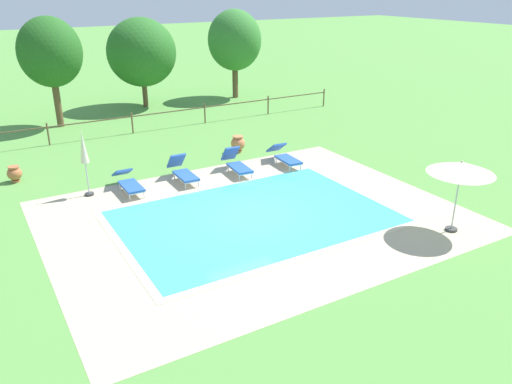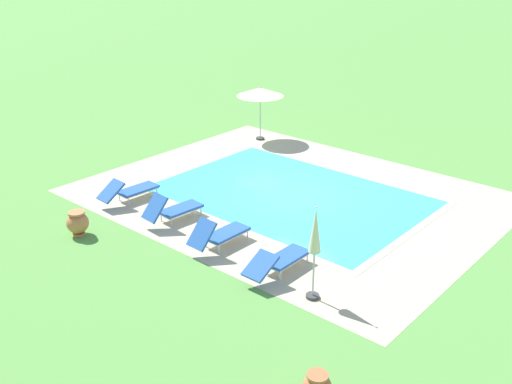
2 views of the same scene
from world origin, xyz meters
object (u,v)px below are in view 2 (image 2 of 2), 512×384
sun_lounger_north_far (279,260)px  terracotta_urn_near_fence (78,223)px  patio_umbrella_closed_row_west (315,237)px  patio_umbrella_open_foreground (260,92)px  sun_lounger_north_mid (130,190)px  sun_lounger_north_end (220,234)px  sun_lounger_north_near_steps (174,209)px

sun_lounger_north_far → terracotta_urn_near_fence: size_ratio=2.86×
patio_umbrella_closed_row_west → patio_umbrella_open_foreground: bearing=-43.6°
patio_umbrella_open_foreground → patio_umbrella_closed_row_west: 12.11m
sun_lounger_north_mid → terracotta_urn_near_fence: 2.63m
sun_lounger_north_end → terracotta_urn_near_fence: 4.10m
sun_lounger_north_near_steps → terracotta_urn_near_fence: (1.34, 2.39, -0.00)m
sun_lounger_north_near_steps → sun_lounger_north_end: 2.17m
sun_lounger_north_mid → sun_lounger_north_far: sun_lounger_north_mid is taller
sun_lounger_north_near_steps → patio_umbrella_closed_row_west: size_ratio=0.82×
sun_lounger_north_mid → terracotta_urn_near_fence: sun_lounger_north_mid is taller
terracotta_urn_near_fence → patio_umbrella_open_foreground: bearing=-79.5°
patio_umbrella_closed_row_west → terracotta_urn_near_fence: 7.21m
sun_lounger_north_near_steps → sun_lounger_north_far: size_ratio=0.93×
sun_lounger_north_near_steps → sun_lounger_north_mid: size_ratio=0.94×
sun_lounger_north_mid → patio_umbrella_closed_row_west: bearing=174.2°
sun_lounger_north_near_steps → patio_umbrella_closed_row_west: (-5.55, 0.67, 1.20)m
sun_lounger_north_near_steps → patio_umbrella_closed_row_west: 5.72m
sun_lounger_north_far → patio_umbrella_open_foreground: patio_umbrella_open_foreground is taller
sun_lounger_north_mid → patio_umbrella_closed_row_west: (-7.72, 0.78, 1.23)m
sun_lounger_north_far → patio_umbrella_open_foreground: 11.03m
patio_umbrella_closed_row_west → sun_lounger_north_near_steps: bearing=-6.9°
sun_lounger_north_end → terracotta_urn_near_fence: sun_lounger_north_end is taller
sun_lounger_north_mid → sun_lounger_north_end: size_ratio=1.08×
sun_lounger_north_end → terracotta_urn_near_fence: bearing=31.3°
patio_umbrella_open_foreground → sun_lounger_north_mid: bearing=97.8°
patio_umbrella_closed_row_west → terracotta_urn_near_fence: size_ratio=3.24×
sun_lounger_north_mid → terracotta_urn_near_fence: (-0.82, 2.50, 0.02)m
sun_lounger_north_near_steps → sun_lounger_north_far: 4.24m
sun_lounger_north_far → terracotta_urn_near_fence: (5.58, 2.10, 0.03)m
sun_lounger_north_far → patio_umbrella_open_foreground: size_ratio=0.92×
sun_lounger_north_far → patio_umbrella_closed_row_west: patio_umbrella_closed_row_west is taller
patio_umbrella_open_foreground → sun_lounger_north_near_steps: bearing=112.7°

